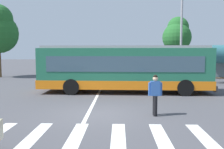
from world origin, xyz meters
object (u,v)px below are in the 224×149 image
parked_car_blue (69,69)px  parked_car_black (96,69)px  twin_arm_street_lamp (182,11)px  background_tree_right (177,35)px  parked_car_white (142,69)px  city_transit_bus (124,68)px  pedestrian_crossing_street (155,93)px  parked_car_charcoal (119,69)px

parked_car_blue → parked_car_black: bearing=8.2°
twin_arm_street_lamp → background_tree_right: bearing=79.8°
parked_car_blue → parked_car_black: 2.97m
parked_car_black → parked_car_white: bearing=-5.2°
city_transit_bus → twin_arm_street_lamp: twin_arm_street_lamp is taller
parked_car_blue → pedestrian_crossing_street: bearing=-67.2°
twin_arm_street_lamp → city_transit_bus: bearing=-128.9°
parked_car_blue → background_tree_right: 13.48m
city_transit_bus → twin_arm_street_lamp: size_ratio=1.07×
parked_car_blue → twin_arm_street_lamp: bearing=-21.6°
parked_car_blue → parked_car_charcoal: bearing=2.1°
parked_car_blue → parked_car_white: same height
background_tree_right → city_transit_bus: bearing=-115.3°
parked_car_white → twin_arm_street_lamp: bearing=-55.0°
city_transit_bus → parked_car_charcoal: city_transit_bus is taller
city_transit_bus → pedestrian_crossing_street: size_ratio=6.50×
twin_arm_street_lamp → parked_car_charcoal: bearing=140.2°
parked_car_black → city_transit_bus: bearing=-75.2°
city_transit_bus → background_tree_right: (6.58, 13.89, 3.16)m
pedestrian_crossing_street → parked_car_blue: (-7.13, 16.95, -0.20)m
pedestrian_crossing_street → background_tree_right: background_tree_right is taller
parked_car_blue → twin_arm_street_lamp: size_ratio=0.44×
pedestrian_crossing_street → background_tree_right: size_ratio=0.25×
city_transit_bus → pedestrian_crossing_street: bearing=-79.0°
city_transit_bus → background_tree_right: bearing=64.7°
pedestrian_crossing_street → twin_arm_street_lamp: bearing=71.9°
parked_car_blue → parked_car_black: size_ratio=1.02×
parked_car_white → twin_arm_street_lamp: size_ratio=0.45×
twin_arm_street_lamp → background_tree_right: twin_arm_street_lamp is taller
parked_car_blue → background_tree_right: (12.54, 2.92, 3.98)m
parked_car_white → parked_car_blue: bearing=179.7°
city_transit_bus → parked_car_white: bearing=78.7°
pedestrian_crossing_street → twin_arm_street_lamp: (4.09, 12.51, 5.36)m
parked_car_charcoal → parked_car_blue: bearing=-177.9°
parked_car_black → background_tree_right: background_tree_right is taller
city_transit_bus → parked_car_white: 11.17m
background_tree_right → parked_car_white: bearing=-146.0°
parked_car_white → background_tree_right: size_ratio=0.68×
parked_car_black → parked_car_white: same height
city_transit_bus → parked_car_black: size_ratio=2.47×
parked_car_black → parked_car_white: size_ratio=0.97×
parked_car_white → twin_arm_street_lamp: (3.08, -4.40, 5.56)m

